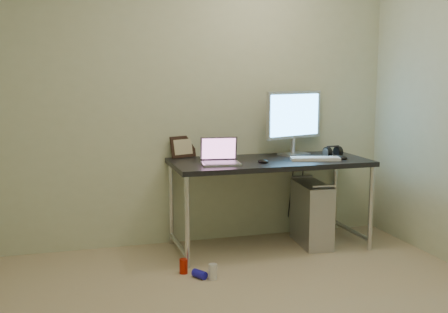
% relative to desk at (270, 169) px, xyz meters
% --- Properties ---
extents(wall_back, '(3.50, 0.02, 2.50)m').
position_rel_desk_xyz_m(wall_back, '(-0.55, 0.36, 0.58)').
color(wall_back, beige).
rests_on(wall_back, ground).
extents(desk, '(1.64, 0.72, 0.75)m').
position_rel_desk_xyz_m(desk, '(0.00, 0.00, 0.00)').
color(desk, black).
rests_on(desk, ground).
extents(tower_computer, '(0.27, 0.53, 0.57)m').
position_rel_desk_xyz_m(tower_computer, '(0.38, -0.03, -0.41)').
color(tower_computer, silver).
rests_on(tower_computer, ground).
extents(cable_a, '(0.01, 0.16, 0.69)m').
position_rel_desk_xyz_m(cable_a, '(0.33, 0.31, -0.27)').
color(cable_a, black).
rests_on(cable_a, ground).
extents(cable_b, '(0.02, 0.11, 0.71)m').
position_rel_desk_xyz_m(cable_b, '(0.42, 0.29, -0.29)').
color(cable_b, black).
rests_on(cable_b, ground).
extents(can_red, '(0.06, 0.06, 0.11)m').
position_rel_desk_xyz_m(can_red, '(-0.83, -0.43, -0.62)').
color(can_red, '#B11805').
rests_on(can_red, ground).
extents(can_white, '(0.08, 0.08, 0.11)m').
position_rel_desk_xyz_m(can_white, '(-0.66, -0.60, -0.62)').
color(can_white, silver).
rests_on(can_white, ground).
extents(can_blue, '(0.11, 0.12, 0.06)m').
position_rel_desk_xyz_m(can_blue, '(-0.74, -0.55, -0.64)').
color(can_blue, '#1E18C5').
rests_on(can_blue, ground).
extents(laptop, '(0.33, 0.28, 0.21)m').
position_rel_desk_xyz_m(laptop, '(-0.45, -0.07, 0.13)').
color(laptop, silver).
rests_on(laptop, desk).
extents(monitor, '(0.58, 0.24, 0.56)m').
position_rel_desk_xyz_m(monitor, '(0.31, 0.21, 0.40)').
color(monitor, silver).
rests_on(monitor, desk).
extents(keyboard, '(0.42, 0.23, 0.02)m').
position_rel_desk_xyz_m(keyboard, '(0.36, -0.12, 0.09)').
color(keyboard, silver).
rests_on(keyboard, desk).
extents(mouse_right, '(0.10, 0.14, 0.04)m').
position_rel_desk_xyz_m(mouse_right, '(0.60, -0.13, 0.10)').
color(mouse_right, black).
rests_on(mouse_right, desk).
extents(mouse_left, '(0.10, 0.12, 0.04)m').
position_rel_desk_xyz_m(mouse_left, '(-0.11, -0.12, 0.10)').
color(mouse_left, black).
rests_on(mouse_left, desk).
extents(headphones, '(0.17, 0.10, 0.11)m').
position_rel_desk_xyz_m(headphones, '(0.63, 0.09, 0.11)').
color(headphones, black).
rests_on(headphones, desk).
extents(picture_frame, '(0.24, 0.14, 0.19)m').
position_rel_desk_xyz_m(picture_frame, '(-0.67, 0.33, 0.17)').
color(picture_frame, black).
rests_on(picture_frame, desk).
extents(webcam, '(0.04, 0.03, 0.13)m').
position_rel_desk_xyz_m(webcam, '(-0.43, 0.27, 0.17)').
color(webcam, silver).
rests_on(webcam, desk).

